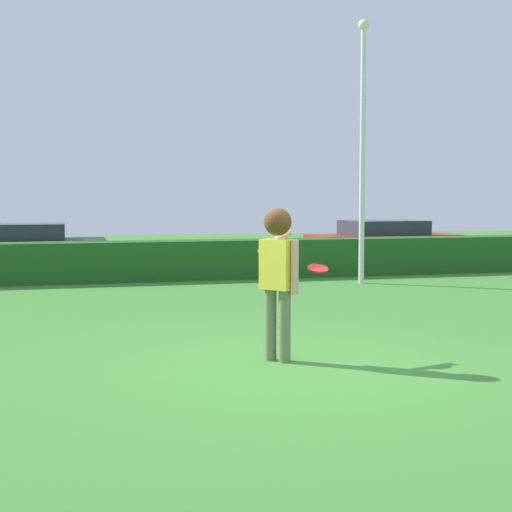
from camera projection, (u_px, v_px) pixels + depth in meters
ground_plane at (296, 364)px, 8.49m from camera, size 60.00×60.00×0.00m
person at (278, 265)px, 8.57m from camera, size 0.54×0.81×1.78m
frisbee at (318, 269)px, 8.79m from camera, size 0.25×0.24×0.09m
lamppost at (363, 138)px, 16.29m from camera, size 0.24×0.24×5.75m
hedge_row at (178, 260)px, 17.23m from camera, size 29.13×0.90×0.90m
parked_car_black at (20, 246)px, 18.53m from camera, size 4.21×1.82×1.25m
parked_car_red at (383, 240)px, 21.14m from camera, size 4.27×1.95×1.25m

